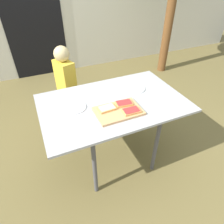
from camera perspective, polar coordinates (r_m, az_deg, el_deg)
The scene contains 10 objects.
ground_plane at distance 2.12m, azimuth 0.26°, elevation -12.73°, with size 16.00×16.00×0.00m, color brown.
house_door at distance 3.58m, azimuth -22.17°, elevation 24.81°, with size 0.90×0.02×2.00m, color black.
dining_table at distance 1.69m, azimuth 0.32°, elevation 1.18°, with size 1.20×0.77×0.69m.
cutting_board at distance 1.53m, azimuth 1.86°, elevation 0.27°, with size 0.36×0.24×0.02m, color tan.
pizza_slice_near_right at distance 1.51m, azimuth 5.60°, elevation 0.33°, with size 0.13×0.09×0.02m.
pizza_slice_far_right at distance 1.59m, azimuth 3.51°, elevation 2.53°, with size 0.14×0.10×0.02m.
pizza_slice_far_left at distance 1.53m, azimuth -1.48°, elevation 1.08°, with size 0.14×0.09×0.02m.
plate_white_right at distance 1.84m, azimuth 6.53°, elevation 6.76°, with size 0.19×0.19×0.01m, color white.
plate_white_left at distance 1.61m, azimuth -10.88°, elevation 1.33°, with size 0.19×0.19×0.01m, color white.
child_left at distance 2.30m, azimuth -13.12°, elevation 8.15°, with size 0.21×0.27×0.96m.
Camera 1 is at (-0.56, -1.25, 1.62)m, focal length 31.59 mm.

